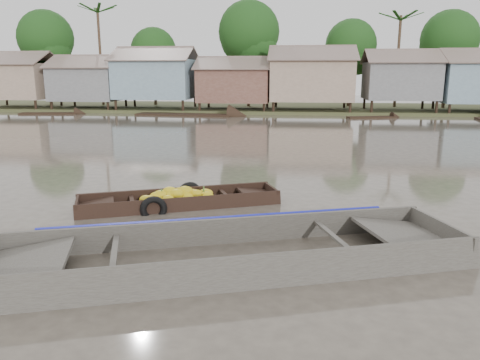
# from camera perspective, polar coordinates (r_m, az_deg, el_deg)

# --- Properties ---
(ground) EXTENTS (120.00, 120.00, 0.00)m
(ground) POSITION_cam_1_polar(r_m,az_deg,el_deg) (10.43, -0.92, -5.44)
(ground) COLOR #4B433A
(ground) RESTS_ON ground
(riverbank) EXTENTS (120.00, 12.47, 10.22)m
(riverbank) POSITION_cam_1_polar(r_m,az_deg,el_deg) (41.70, 9.37, 12.57)
(riverbank) COLOR #384723
(riverbank) RESTS_ON ground
(banana_boat) EXTENTS (5.11, 3.05, 0.70)m
(banana_boat) POSITION_cam_1_polar(r_m,az_deg,el_deg) (11.94, -7.68, -2.53)
(banana_boat) COLOR black
(banana_boat) RESTS_ON ground
(viewer_boat) EXTENTS (8.64, 4.77, 0.67)m
(viewer_boat) POSITION_cam_1_polar(r_m,az_deg,el_deg) (8.37, -1.06, -9.65)
(viewer_boat) COLOR #3C3833
(viewer_boat) RESTS_ON ground
(distant_boats) EXTENTS (47.62, 15.85, 1.38)m
(distant_boats) POSITION_cam_1_polar(r_m,az_deg,el_deg) (35.70, 25.00, 6.88)
(distant_boats) COLOR black
(distant_boats) RESTS_ON ground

